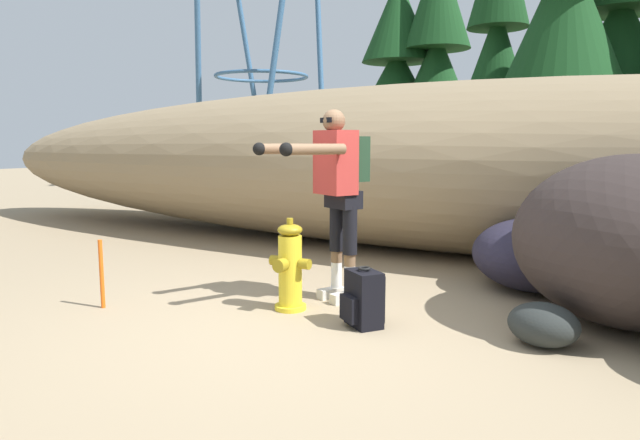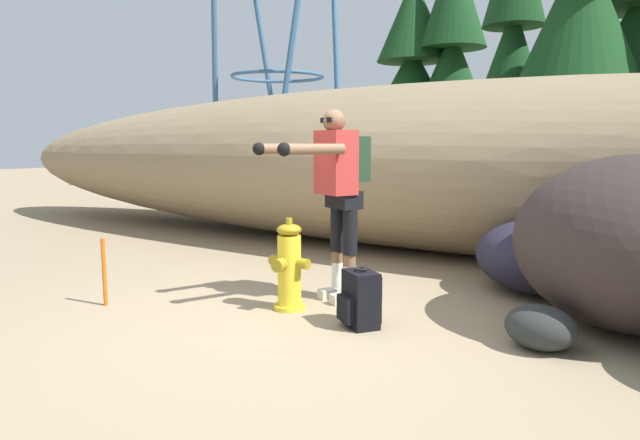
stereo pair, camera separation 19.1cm
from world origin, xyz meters
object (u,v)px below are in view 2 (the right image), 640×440
object	(u,v)px
fire_hydrant	(289,267)
survey_stake	(104,272)
utility_worker	(337,181)
boulder_outlier	(541,327)
spare_backpack	(360,299)
boulder_large	(638,243)
boulder_small	(542,256)

from	to	relation	value
fire_hydrant	survey_stake	xyz separation A→B (m)	(-1.44, -0.76, -0.07)
utility_worker	boulder_outlier	xyz separation A→B (m)	(1.82, -0.30, -0.94)
utility_worker	fire_hydrant	bearing A→B (deg)	0.24
spare_backpack	boulder_large	world-z (taller)	boulder_large
fire_hydrant	spare_backpack	xyz separation A→B (m)	(0.74, -0.09, -0.15)
spare_backpack	boulder_outlier	world-z (taller)	spare_backpack
utility_worker	boulder_outlier	size ratio (longest dim) A/B	3.44
fire_hydrant	utility_worker	size ratio (longest dim) A/B	0.46
utility_worker	survey_stake	xyz separation A→B (m)	(-1.66, -1.20, -0.79)
boulder_large	survey_stake	world-z (taller)	boulder_large
utility_worker	survey_stake	bearing A→B (deg)	-28.11
spare_backpack	survey_stake	distance (m)	2.28
spare_backpack	boulder_small	size ratio (longest dim) A/B	0.36
utility_worker	survey_stake	distance (m)	2.19
fire_hydrant	boulder_large	distance (m)	2.75
boulder_small	survey_stake	xyz separation A→B (m)	(-3.17, -2.50, -0.05)
spare_backpack	fire_hydrant	bearing A→B (deg)	-60.86
boulder_large	boulder_outlier	bearing A→B (deg)	-121.77
boulder_small	spare_backpack	bearing A→B (deg)	-118.50
spare_backpack	boulder_large	distance (m)	2.15
boulder_outlier	survey_stake	size ratio (longest dim) A/B	0.83
boulder_large	survey_stake	xyz separation A→B (m)	(-3.99, -1.74, -0.37)
fire_hydrant	boulder_outlier	xyz separation A→B (m)	(2.03, 0.14, -0.21)
boulder_large	survey_stake	size ratio (longest dim) A/B	3.10
utility_worker	boulder_small	bearing A→B (deg)	156.46
fire_hydrant	boulder_outlier	distance (m)	2.04
spare_backpack	boulder_outlier	bearing A→B (deg)	136.53
spare_backpack	survey_stake	size ratio (longest dim) A/B	0.78
boulder_small	boulder_outlier	distance (m)	1.64
boulder_small	fire_hydrant	bearing A→B (deg)	-134.84
fire_hydrant	boulder_large	world-z (taller)	boulder_large
fire_hydrant	spare_backpack	size ratio (longest dim) A/B	1.69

